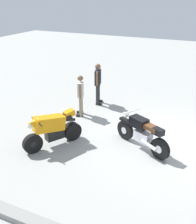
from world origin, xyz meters
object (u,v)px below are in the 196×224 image
motorcycle_orange_sportbike (52,129)px  person_in_white_shirt (81,93)px  motorcycle_black_cruiser (142,133)px  person_in_black_shirt (98,81)px

motorcycle_orange_sportbike → person_in_white_shirt: size_ratio=1.13×
motorcycle_black_cruiser → person_in_white_shirt: person_in_white_shirt is taller
motorcycle_black_cruiser → person_in_black_shirt: bearing=-17.6°
motorcycle_orange_sportbike → person_in_black_shirt: (0.22, -3.77, 0.40)m
motorcycle_black_cruiser → person_in_white_shirt: 3.19m
person_in_white_shirt → person_in_black_shirt: bearing=-119.2°
motorcycle_orange_sportbike → person_in_black_shirt: size_ratio=1.04×
motorcycle_black_cruiser → person_in_white_shirt: (2.84, -1.40, 0.37)m
motorcycle_black_cruiser → person_in_black_shirt: person_in_black_shirt is taller
motorcycle_black_cruiser → person_in_black_shirt: (2.75, -2.75, 0.47)m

